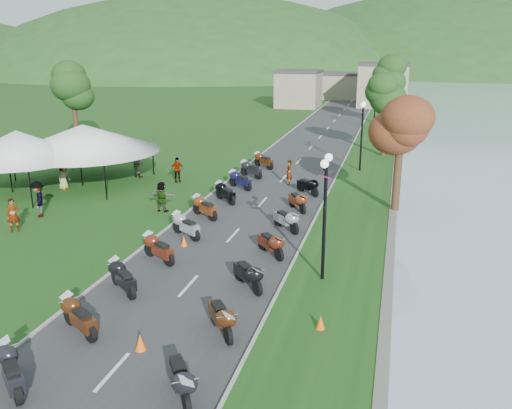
% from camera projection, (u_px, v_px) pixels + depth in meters
% --- Properties ---
extents(road, '(7.00, 120.00, 0.02)m').
position_uv_depth(road, '(299.00, 161.00, 43.53)').
color(road, '#363638').
rests_on(road, ground).
extents(hills_backdrop, '(360.00, 120.00, 76.00)m').
position_uv_depth(hills_backdrop, '(380.00, 69.00, 191.75)').
color(hills_backdrop, '#285621').
rests_on(hills_backdrop, ground).
extents(far_building, '(18.00, 16.00, 5.00)m').
position_uv_depth(far_building, '(338.00, 87.00, 84.99)').
color(far_building, gray).
rests_on(far_building, ground).
extents(moto_row_left, '(2.60, 40.25, 1.10)m').
position_uv_depth(moto_row_left, '(158.00, 249.00, 23.57)').
color(moto_row_left, '#331411').
rests_on(moto_row_left, ground).
extents(moto_row_right, '(2.60, 33.96, 1.10)m').
position_uv_depth(moto_row_right, '(237.00, 294.00, 19.37)').
color(moto_row_right, '#331411').
rests_on(moto_row_right, ground).
extents(vendor_tent_main, '(6.70, 6.70, 4.00)m').
position_uv_depth(vendor_tent_main, '(85.00, 154.00, 36.28)').
color(vendor_tent_main, white).
rests_on(vendor_tent_main, ground).
extents(vendor_tent_side, '(5.23, 5.23, 4.00)m').
position_uv_depth(vendor_tent_side, '(20.00, 162.00, 33.87)').
color(vendor_tent_side, white).
rests_on(vendor_tent_side, ground).
extents(tree_lakeside, '(2.74, 2.74, 7.60)m').
position_uv_depth(tree_lakeside, '(400.00, 144.00, 29.88)').
color(tree_lakeside, '#244E1B').
rests_on(tree_lakeside, ground).
extents(pedestrian_a, '(0.78, 0.75, 1.74)m').
position_uv_depth(pedestrian_a, '(15.00, 232.00, 27.43)').
color(pedestrian_a, slate).
rests_on(pedestrian_a, ground).
extents(pedestrian_b, '(1.06, 0.84, 1.92)m').
position_uv_depth(pedestrian_b, '(138.00, 177.00, 38.59)').
color(pedestrian_b, slate).
rests_on(pedestrian_b, ground).
extents(pedestrian_c, '(1.16, 1.35, 1.98)m').
position_uv_depth(pedestrian_c, '(40.00, 217.00, 29.79)').
color(pedestrian_c, slate).
rests_on(pedestrian_c, ground).
extents(traffic_cone_near, '(0.36, 0.36, 0.57)m').
position_uv_depth(traffic_cone_near, '(140.00, 342.00, 16.78)').
color(traffic_cone_near, '#F2590C').
rests_on(traffic_cone_near, ground).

